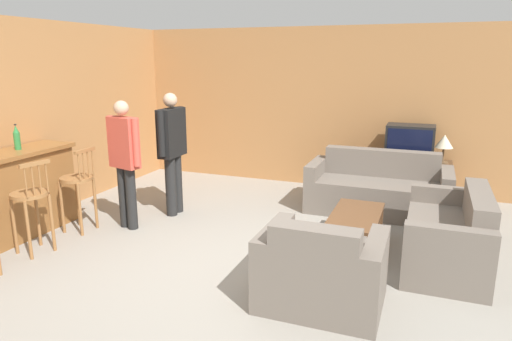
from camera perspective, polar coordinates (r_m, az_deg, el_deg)
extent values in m
plane|color=gray|center=(4.76, -1.65, -12.35)|extent=(24.00, 24.00, 0.00)
cube|color=#B27A47|center=(7.65, 8.44, 7.71)|extent=(9.40, 0.08, 2.60)
cube|color=#B27A47|center=(7.17, -22.32, 6.41)|extent=(0.08, 8.49, 2.60)
cylinder|color=#996638|center=(5.51, -26.46, -2.65)|extent=(0.47, 0.47, 0.04)
cylinder|color=#996638|center=(5.79, -25.61, -5.41)|extent=(0.04, 0.04, 0.65)
cylinder|color=#996638|center=(5.67, -27.98, -6.09)|extent=(0.04, 0.04, 0.65)
cylinder|color=#996638|center=(5.56, -24.13, -6.01)|extent=(0.04, 0.04, 0.65)
cylinder|color=#996638|center=(5.44, -26.57, -6.74)|extent=(0.04, 0.04, 0.65)
cylinder|color=#996638|center=(5.38, -24.69, -0.83)|extent=(0.02, 0.02, 0.32)
cylinder|color=#996638|center=(5.35, -25.40, -1.01)|extent=(0.02, 0.02, 0.32)
cylinder|color=#996638|center=(5.31, -26.11, -1.18)|extent=(0.02, 0.02, 0.32)
cylinder|color=#996638|center=(5.27, -26.84, -1.36)|extent=(0.02, 0.02, 0.32)
cube|color=#996638|center=(5.29, -25.95, 0.75)|extent=(0.11, 0.33, 0.04)
cylinder|color=#996638|center=(5.99, -21.55, -0.92)|extent=(0.39, 0.39, 0.04)
cylinder|color=#996638|center=(6.27, -21.37, -3.57)|extent=(0.04, 0.04, 0.65)
cylinder|color=#996638|center=(6.08, -23.08, -4.26)|extent=(0.04, 0.04, 0.65)
cylinder|color=#996638|center=(6.09, -19.43, -3.89)|extent=(0.04, 0.04, 0.65)
cylinder|color=#996638|center=(5.90, -21.14, -4.62)|extent=(0.04, 0.04, 0.65)
cylinder|color=#996638|center=(5.93, -19.75, 0.89)|extent=(0.02, 0.02, 0.32)
cylinder|color=#996638|center=(5.87, -20.24, 0.72)|extent=(0.02, 0.02, 0.32)
cylinder|color=#996638|center=(5.81, -20.74, 0.56)|extent=(0.02, 0.02, 0.32)
cylinder|color=#996638|center=(5.76, -21.25, 0.39)|extent=(0.02, 0.02, 0.32)
cube|color=#996638|center=(5.81, -20.63, 2.34)|extent=(0.04, 0.33, 0.04)
cube|color=#70665B|center=(6.57, 14.92, -3.19)|extent=(1.59, 0.85, 0.46)
cube|color=#70665B|center=(6.77, 15.43, 0.95)|extent=(1.59, 0.22, 0.38)
cube|color=#70665B|center=(6.68, 7.50, -1.62)|extent=(0.16, 0.85, 0.67)
cube|color=#70665B|center=(6.52, 22.63, -2.98)|extent=(0.16, 0.85, 0.67)
cube|color=#70665B|center=(4.13, 8.17, -13.33)|extent=(0.73, 0.81, 0.46)
cube|color=#70665B|center=(3.69, 7.35, -9.67)|extent=(0.73, 0.22, 0.36)
cube|color=#70665B|center=(4.02, 14.53, -12.82)|extent=(0.16, 0.81, 0.66)
cube|color=#70665B|center=(4.19, 2.19, -11.24)|extent=(0.16, 0.81, 0.66)
cube|color=#70665B|center=(5.20, 22.53, -8.38)|extent=(0.78, 1.22, 0.46)
cube|color=#70665B|center=(5.09, 26.12, -4.39)|extent=(0.22, 1.22, 0.35)
cube|color=#70665B|center=(5.82, 22.50, -5.02)|extent=(0.78, 0.16, 0.65)
cube|color=#70665B|center=(4.53, 22.80, -10.43)|extent=(0.78, 0.16, 0.65)
cube|color=brown|center=(5.28, 12.36, -5.52)|extent=(0.53, 1.08, 0.04)
cube|color=brown|center=(4.93, 8.68, -9.27)|extent=(0.06, 0.06, 0.36)
cube|color=brown|center=(4.87, 13.98, -9.86)|extent=(0.06, 0.06, 0.36)
cube|color=brown|center=(5.85, 10.82, -5.58)|extent=(0.06, 0.06, 0.36)
cube|color=brown|center=(5.79, 15.26, -6.02)|extent=(0.06, 0.06, 0.36)
cube|color=#513823|center=(7.30, 18.32, -1.13)|extent=(1.24, 0.53, 0.60)
cube|color=black|center=(7.18, 18.67, 3.27)|extent=(0.69, 0.41, 0.54)
cube|color=black|center=(6.98, 18.58, 2.98)|extent=(0.62, 0.01, 0.47)
cylinder|color=#2D7F3D|center=(6.13, -27.69, 3.27)|extent=(0.07, 0.07, 0.20)
cone|color=#2D7F3D|center=(6.11, -27.84, 4.61)|extent=(0.07, 0.07, 0.09)
cylinder|color=black|center=(6.10, -27.89, 5.08)|extent=(0.03, 0.03, 0.02)
cylinder|color=brown|center=(7.23, 22.26, 0.94)|extent=(0.16, 0.16, 0.02)
cylinder|color=brown|center=(7.21, 22.34, 1.84)|extent=(0.03, 0.03, 0.21)
cone|color=beige|center=(7.17, 22.49, 3.40)|extent=(0.25, 0.25, 0.19)
cylinder|color=black|center=(6.44, -9.85, -1.61)|extent=(0.15, 0.15, 0.81)
cylinder|color=black|center=(6.30, -10.60, -1.98)|extent=(0.15, 0.15, 0.81)
cube|color=black|center=(6.22, -10.51, 4.68)|extent=(0.20, 0.47, 0.64)
cylinder|color=black|center=(6.43, -9.35, 5.27)|extent=(0.09, 0.09, 0.59)
cylinder|color=black|center=(5.99, -11.78, 4.53)|extent=(0.09, 0.09, 0.59)
sphere|color=tan|center=(6.16, -10.69, 8.66)|extent=(0.19, 0.19, 0.19)
cylinder|color=black|center=(6.03, -16.20, -3.17)|extent=(0.13, 0.13, 0.79)
cylinder|color=black|center=(5.92, -15.32, -3.42)|extent=(0.13, 0.13, 0.79)
cube|color=#CC4C3D|center=(5.81, -16.22, 3.38)|extent=(0.44, 0.27, 0.62)
cylinder|color=#CC4C3D|center=(5.98, -17.59, 3.82)|extent=(0.08, 0.08, 0.57)
cylinder|color=#CC4C3D|center=(5.63, -14.80, 3.41)|extent=(0.08, 0.08, 0.57)
sphere|color=tan|center=(5.75, -16.50, 7.50)|extent=(0.18, 0.18, 0.18)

